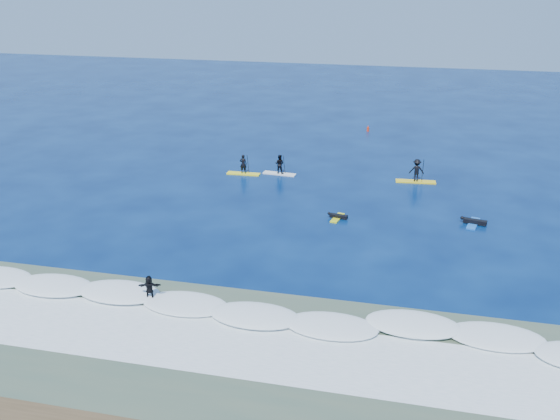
% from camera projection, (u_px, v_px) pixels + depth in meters
% --- Properties ---
extents(ground, '(160.00, 160.00, 0.00)m').
position_uv_depth(ground, '(282.00, 238.00, 42.00)').
color(ground, '#031540').
rests_on(ground, ground).
extents(shallow_water, '(90.00, 13.00, 0.01)m').
position_uv_depth(shallow_water, '(215.00, 355.00, 29.30)').
color(shallow_water, '#3D5343').
rests_on(shallow_water, ground).
extents(breaking_wave, '(40.00, 6.00, 0.30)m').
position_uv_depth(breaking_wave, '(239.00, 312.00, 32.93)').
color(breaking_wave, white).
rests_on(breaking_wave, ground).
extents(whitewater, '(34.00, 5.00, 0.02)m').
position_uv_depth(whitewater, '(221.00, 344.00, 30.21)').
color(whitewater, silver).
rests_on(whitewater, ground).
extents(sup_paddler_left, '(2.96, 0.81, 2.06)m').
position_uv_depth(sup_paddler_left, '(243.00, 167.00, 54.61)').
color(sup_paddler_left, yellow).
rests_on(sup_paddler_left, ground).
extents(sup_paddler_center, '(2.98, 1.02, 2.05)m').
position_uv_depth(sup_paddler_center, '(280.00, 166.00, 54.54)').
color(sup_paddler_center, white).
rests_on(sup_paddler_center, ground).
extents(sup_paddler_right, '(3.40, 1.10, 2.34)m').
position_uv_depth(sup_paddler_right, '(416.00, 172.00, 52.50)').
color(sup_paddler_right, yellow).
rests_on(sup_paddler_right, ground).
extents(prone_paddler_near, '(1.52, 1.97, 0.40)m').
position_uv_depth(prone_paddler_near, '(338.00, 217.00, 45.14)').
color(prone_paddler_near, yellow).
rests_on(prone_paddler_near, ground).
extents(prone_paddler_far, '(1.86, 2.41, 0.49)m').
position_uv_depth(prone_paddler_far, '(474.00, 222.00, 44.13)').
color(prone_paddler_far, blue).
rests_on(prone_paddler_far, ground).
extents(wave_surfer, '(2.05, 1.05, 1.43)m').
position_uv_depth(wave_surfer, '(150.00, 289.00, 33.67)').
color(wave_surfer, white).
rests_on(wave_surfer, breaking_wave).
extents(marker_buoy, '(0.28, 0.28, 0.68)m').
position_uv_depth(marker_buoy, '(368.00, 129.00, 68.99)').
color(marker_buoy, red).
rests_on(marker_buoy, ground).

